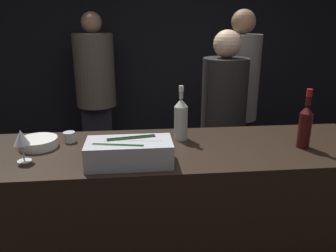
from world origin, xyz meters
name	(u,v)px	position (x,y,z in m)	size (l,w,h in m)	color
wall_back_chalkboard	(149,48)	(0.00, 2.65, 1.40)	(6.40, 0.06, 2.80)	black
bar_counter	(169,225)	(0.00, 0.34, 0.51)	(2.42, 0.68, 1.03)	black
ice_bin_with_bottles	(129,151)	(-0.22, 0.15, 1.10)	(0.43, 0.21, 0.13)	#B7BABF
bowl_white	(38,142)	(-0.74, 0.43, 1.06)	(0.22, 0.22, 0.05)	silver
wine_glass	(21,139)	(-0.76, 0.23, 1.15)	(0.08, 0.08, 0.17)	silver
candle_votive	(69,137)	(-0.58, 0.50, 1.06)	(0.07, 0.07, 0.06)	silver
red_wine_bottle_tall	(305,124)	(0.76, 0.28, 1.17)	(0.07, 0.07, 0.34)	#380F0F
white_wine_bottle	(181,118)	(0.09, 0.48, 1.16)	(0.08, 0.08, 0.33)	#B2B7AD
person_in_hoodie	(223,123)	(0.52, 1.09, 0.92)	(0.36, 0.36, 1.65)	black
person_blond_tee	(238,100)	(0.77, 1.50, 1.02)	(0.35, 0.35, 1.81)	black
person_grey_polo	(96,91)	(-0.60, 2.13, 1.00)	(0.42, 0.42, 1.80)	black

